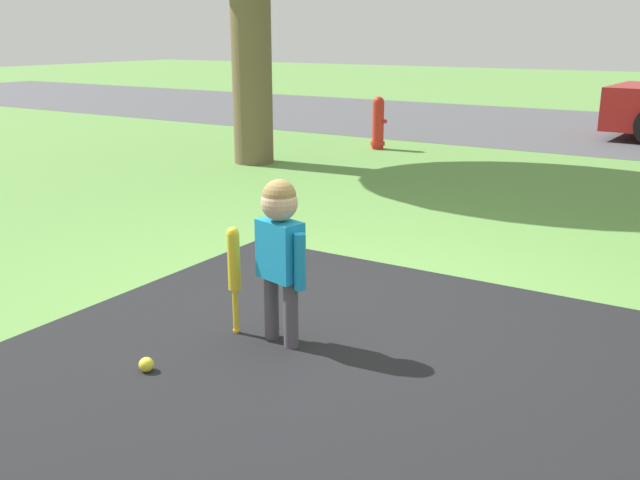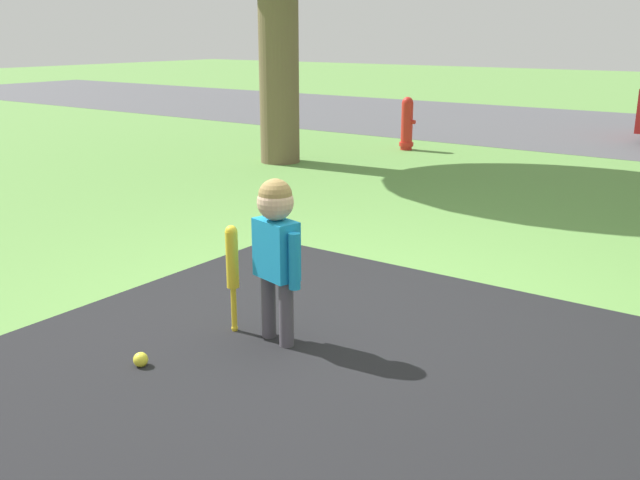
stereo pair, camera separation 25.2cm
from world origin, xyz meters
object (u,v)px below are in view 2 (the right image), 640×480
child (276,238)px  fire_hydrant (407,124)px  baseball_bat (232,264)px  sports_ball (141,360)px

child → fire_hydrant: 6.82m
baseball_bat → fire_hydrant: 6.74m
baseball_bat → sports_ball: 0.72m
child → sports_ball: 0.93m
baseball_bat → fire_hydrant: fire_hydrant is taller
baseball_bat → sports_ball: size_ratio=8.18×
sports_ball → fire_hydrant: fire_hydrant is taller
baseball_bat → sports_ball: baseball_bat is taller
child → fire_hydrant: size_ratio=1.21×
baseball_bat → fire_hydrant: (-2.38, 6.31, -0.04)m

